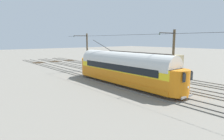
{
  "coord_description": "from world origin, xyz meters",
  "views": [
    {
      "loc": [
        20.99,
        18.18,
        5.83
      ],
      "look_at": [
        4.76,
        -1.27,
        1.83
      ],
      "focal_mm": 30.78,
      "sensor_mm": 36.0,
      "label": 1
    }
  ],
  "objects_px": {
    "catenary_pole_foreground": "(87,52)",
    "coach_adjacent": "(137,65)",
    "vintage_streetcar": "(123,68)",
    "track_end_bumper": "(107,65)",
    "catenary_pole_mid_near": "(173,59)",
    "switch_stand": "(126,65)"
  },
  "relations": [
    {
      "from": "catenary_pole_mid_near",
      "to": "track_end_bumper",
      "type": "height_order",
      "value": "catenary_pole_mid_near"
    },
    {
      "from": "catenary_pole_mid_near",
      "to": "vintage_streetcar",
      "type": "bearing_deg",
      "value": -64.41
    },
    {
      "from": "catenary_pole_foreground",
      "to": "switch_stand",
      "type": "distance_m",
      "value": 8.64
    },
    {
      "from": "catenary_pole_foreground",
      "to": "catenary_pole_mid_near",
      "type": "xyz_separation_m",
      "value": [
        0.0,
        18.06,
        0.0
      ]
    },
    {
      "from": "vintage_streetcar",
      "to": "switch_stand",
      "type": "distance_m",
      "value": 14.57
    },
    {
      "from": "catenary_pole_foreground",
      "to": "catenary_pole_mid_near",
      "type": "relative_size",
      "value": 1.0
    },
    {
      "from": "vintage_streetcar",
      "to": "track_end_bumper",
      "type": "distance_m",
      "value": 16.94
    },
    {
      "from": "catenary_pole_foreground",
      "to": "coach_adjacent",
      "type": "bearing_deg",
      "value": 99.25
    },
    {
      "from": "switch_stand",
      "to": "track_end_bumper",
      "type": "bearing_deg",
      "value": -69.41
    },
    {
      "from": "track_end_bumper",
      "to": "catenary_pole_mid_near",
      "type": "bearing_deg",
      "value": 72.77
    },
    {
      "from": "vintage_streetcar",
      "to": "coach_adjacent",
      "type": "xyz_separation_m",
      "value": [
        -4.38,
        -1.73,
        -0.1
      ]
    },
    {
      "from": "catenary_pole_mid_near",
      "to": "switch_stand",
      "type": "relative_size",
      "value": 5.64
    },
    {
      "from": "catenary_pole_foreground",
      "to": "switch_stand",
      "type": "height_order",
      "value": "catenary_pole_foreground"
    },
    {
      "from": "catenary_pole_mid_near",
      "to": "switch_stand",
      "type": "bearing_deg",
      "value": -116.4
    },
    {
      "from": "catenary_pole_foreground",
      "to": "switch_stand",
      "type": "bearing_deg",
      "value": 162.24
    },
    {
      "from": "catenary_pole_mid_near",
      "to": "switch_stand",
      "type": "distance_m",
      "value": 17.64
    },
    {
      "from": "coach_adjacent",
      "to": "switch_stand",
      "type": "bearing_deg",
      "value": -125.27
    },
    {
      "from": "switch_stand",
      "to": "catenary_pole_foreground",
      "type": "bearing_deg",
      "value": -17.76
    },
    {
      "from": "vintage_streetcar",
      "to": "catenary_pole_mid_near",
      "type": "height_order",
      "value": "catenary_pole_mid_near"
    },
    {
      "from": "vintage_streetcar",
      "to": "coach_adjacent",
      "type": "height_order",
      "value": "vintage_streetcar"
    },
    {
      "from": "coach_adjacent",
      "to": "track_end_bumper",
      "type": "xyz_separation_m",
      "value": [
        -4.37,
        -12.65,
        -1.76
      ]
    },
    {
      "from": "coach_adjacent",
      "to": "catenary_pole_foreground",
      "type": "xyz_separation_m",
      "value": [
        1.78,
        -10.9,
        1.48
      ]
    }
  ]
}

